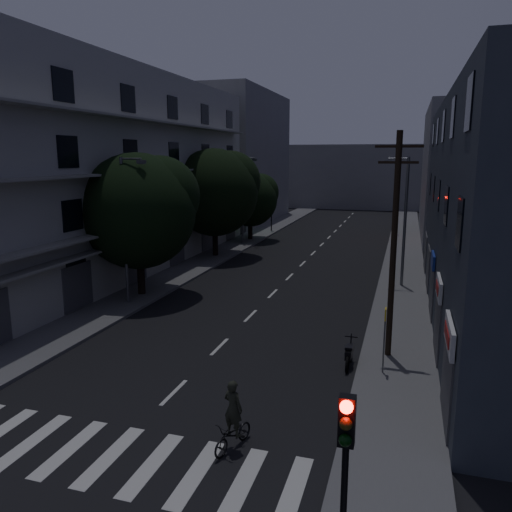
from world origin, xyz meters
The scene contains 23 objects.
ground centered at (0.00, 25.00, 0.00)m, with size 160.00×160.00×0.00m, color black.
sidewalk_left centered at (-7.50, 25.00, 0.07)m, with size 3.00×90.00×0.15m, color #565659.
sidewalk_right centered at (7.50, 25.00, 0.07)m, with size 3.00×90.00×0.15m, color #565659.
crosswalk centered at (0.00, -2.00, 0.00)m, with size 10.90×3.00×0.01m.
lane_markings centered at (0.00, 31.25, 0.01)m, with size 0.15×60.50×0.01m.
building_left centered at (-11.98, 18.00, 6.99)m, with size 7.00×36.00×14.00m.
building_right centered at (11.99, 14.00, 5.50)m, with size 6.19×28.00×11.00m.
building_far_left centered at (-12.00, 48.00, 8.00)m, with size 6.00×20.00×16.00m, color slate.
building_far_right centered at (12.00, 42.00, 6.50)m, with size 6.00×20.00×13.00m, color slate.
building_far_end centered at (0.00, 70.00, 5.00)m, with size 24.00×8.00×10.00m, color slate.
tree_near centered at (-7.29, 12.84, 5.33)m, with size 6.71×6.71×8.27m.
tree_mid centered at (-7.40, 25.15, 5.58)m, with size 7.06×7.06×8.69m.
tree_far centered at (-7.14, 33.86, 4.26)m, with size 5.30×5.30×6.56m.
traffic_signal_near centered at (6.74, -5.00, 3.10)m, with size 0.28×0.37×4.10m.
traffic_signal_far_right centered at (6.44, 41.29, 3.10)m, with size 0.28×0.37×4.10m.
traffic_signal_far_left centered at (-6.66, 39.78, 3.10)m, with size 0.28×0.37×4.10m.
street_lamp_left_near centered at (-7.05, 10.94, 4.60)m, with size 1.51×0.25×8.00m.
street_lamp_right centered at (7.33, 19.31, 4.60)m, with size 1.51×0.25×8.00m.
street_lamp_left_far centered at (-7.10, 31.43, 4.60)m, with size 1.51×0.25×8.00m.
utility_pole centered at (7.09, 7.36, 4.87)m, with size 1.80×0.24×9.00m.
bus_stop_sign centered at (6.97, 5.51, 1.89)m, with size 0.06×0.35×2.52m.
motorcycle centered at (5.64, 6.08, 0.46)m, with size 0.53×1.83×1.17m.
cyclist centered at (3.16, -0.65, 0.70)m, with size 1.04×1.74×2.08m.
Camera 1 is at (7.50, -12.76, 8.17)m, focal length 35.00 mm.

